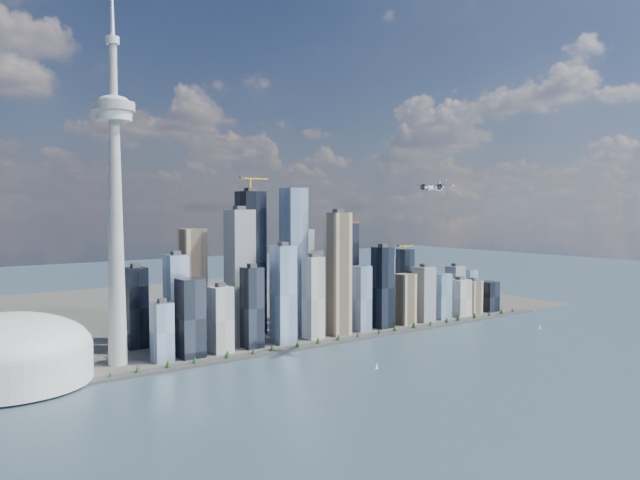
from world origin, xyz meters
TOP-DOWN VIEW (x-y plane):
  - ground at (0.00, 0.00)m, footprint 4000.00×4000.00m
  - seawall at (0.00, 250.00)m, footprint 1100.00×22.00m
  - land at (0.00, 700.00)m, footprint 1400.00×900.00m
  - shoreline_trees at (0.00, 250.00)m, footprint 960.53×7.20m
  - skyscraper_cluster at (59.62, 336.82)m, footprint 736.00×142.00m
  - needle_tower at (-300.00, 310.00)m, footprint 56.00×56.00m
  - dome_stadium at (-440.00, 300.00)m, footprint 200.00×200.00m
  - airplane at (111.68, 112.48)m, footprint 69.44×62.32m
  - sailboat_west at (-20.29, 90.13)m, footprint 6.19×3.23m
  - sailboat_east at (402.29, 123.61)m, footprint 6.42×2.37m

SIDE VIEW (x-z plane):
  - ground at x=0.00m, z-range 0.00..0.00m
  - land at x=0.00m, z-range 0.00..3.00m
  - seawall at x=0.00m, z-range 0.00..4.00m
  - sailboat_west at x=-20.29m, z-range -1.55..7.10m
  - sailboat_east at x=402.29m, z-range -1.59..7.28m
  - shoreline_trees at x=0.00m, z-range 4.38..13.18m
  - dome_stadium at x=-440.00m, z-range -3.56..82.44m
  - skyscraper_cluster at x=59.62m, z-range -50.92..218.88m
  - needle_tower at x=-300.00m, z-range -39.41..511.09m
  - airplane at x=111.68m, z-range 239.72..257.50m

